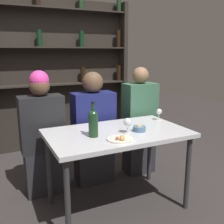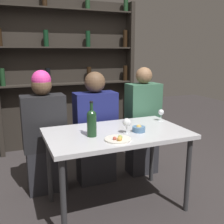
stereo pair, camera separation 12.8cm
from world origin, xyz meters
The scene contains 11 objects.
ground_plane centered at (0.00, 0.00, 0.00)m, with size 10.00×10.00×0.00m, color #332D2D.
dining_table centered at (0.00, 0.00, 0.65)m, with size 1.22×0.73×0.72m.
wine_rack_wall centered at (0.00, 1.79, 1.14)m, with size 2.01×0.21×2.23m.
wine_bottle centered at (-0.24, -0.05, 0.85)m, with size 0.08×0.08×0.29m.
wine_glass_0 centered at (0.06, -0.08, 0.82)m, with size 0.07×0.07×0.13m.
wine_glass_1 centered at (0.55, 0.16, 0.81)m, with size 0.06×0.06×0.12m.
food_plate_0 centered at (-0.08, -0.22, 0.73)m, with size 0.21×0.21×0.04m.
snack_bowl centered at (0.17, -0.08, 0.75)m, with size 0.11×0.11×0.06m.
seated_person_left centered at (-0.55, 0.54, 0.59)m, with size 0.42×0.22×1.23m.
seated_person_center centered at (-0.01, 0.54, 0.57)m, with size 0.44×0.22×1.21m.
seated_person_right centered at (0.56, 0.54, 0.58)m, with size 0.37×0.22×1.24m.
Camera 2 is at (-0.87, -2.01, 1.40)m, focal length 42.00 mm.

